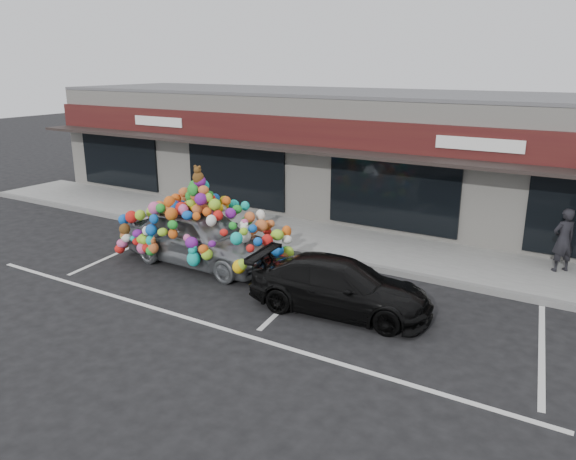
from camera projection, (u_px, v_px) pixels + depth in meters
The scene contains 11 objects.
ground at pixel (204, 273), 14.73m from camera, with size 90.00×90.00×0.00m, color black.
shop_building at pixel (347, 150), 21.00m from camera, with size 24.00×7.20×4.31m.
sidewalk at pixel (284, 233), 17.97m from camera, with size 26.00×3.00×0.15m, color gray.
kerb at pixel (258, 245), 16.74m from camera, with size 26.00×0.18×0.16m, color slate.
parking_stripe_left at pixel (124, 250), 16.49m from camera, with size 0.12×4.40×0.01m, color silver.
parking_stripe_mid at pixel (300, 292), 13.48m from camera, with size 0.12×4.40×0.01m, color silver.
parking_stripe_right at pixel (542, 350), 10.77m from camera, with size 0.12×4.40×0.01m, color silver.
lane_line at pixel (207, 324), 11.84m from camera, with size 14.00×0.12×0.01m, color silver.
toy_car at pixel (201, 231), 15.15m from camera, with size 3.24×4.84×2.79m.
black_sedan at pixel (340, 286), 12.31m from camera, with size 4.07×1.65×1.18m, color black.
pedestrian_a at pixel (563, 240), 14.22m from camera, with size 0.61×0.40×1.66m, color #232429.
Camera 1 is at (9.10, -10.59, 5.29)m, focal length 35.00 mm.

